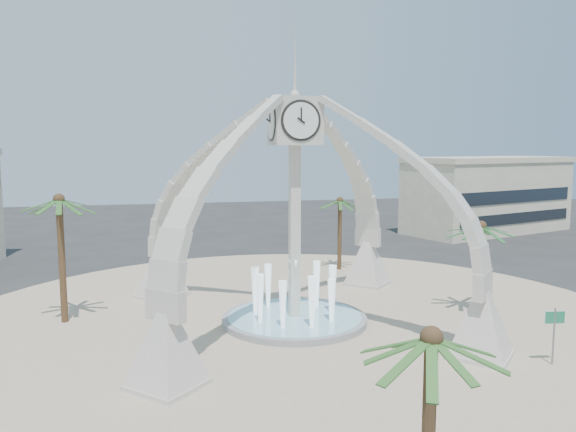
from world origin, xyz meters
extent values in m
plane|color=#282828|center=(0.00, 0.00, 0.00)|extent=(140.00, 140.00, 0.00)
cylinder|color=tan|center=(0.00, 0.00, 0.03)|extent=(40.00, 40.00, 0.06)
cube|color=#BAB2A5|center=(0.00, 0.00, 4.90)|extent=(0.55, 0.55, 9.80)
cube|color=#BAB2A5|center=(0.00, 0.00, 11.05)|extent=(2.50, 2.50, 2.50)
cone|color=#BAB2A5|center=(0.00, 0.00, 14.30)|extent=(0.20, 0.20, 4.00)
cylinder|color=white|center=(0.00, -1.29, 11.05)|extent=(1.84, 0.04, 1.84)
pyramid|color=#BAB2A5|center=(7.07, 7.07, 1.60)|extent=(3.80, 3.80, 3.20)
pyramid|color=#BAB2A5|center=(-7.07, 7.07, 1.60)|extent=(3.80, 3.80, 3.20)
pyramid|color=#BAB2A5|center=(-7.07, -7.07, 1.60)|extent=(3.80, 3.80, 3.20)
pyramid|color=#BAB2A5|center=(7.07, -7.07, 1.60)|extent=(3.80, 3.80, 3.20)
cylinder|color=#969699|center=(0.00, 0.00, 0.20)|extent=(8.00, 8.00, 0.40)
cylinder|color=#97D4E1|center=(0.00, 0.00, 0.42)|extent=(7.40, 7.40, 0.04)
cone|color=white|center=(0.00, 0.00, 2.02)|extent=(0.60, 0.60, 3.20)
cube|color=beige|center=(30.00, 28.00, 4.00)|extent=(21.49, 13.79, 8.00)
cube|color=beige|center=(30.00, 28.00, 8.30)|extent=(21.87, 14.17, 0.60)
cylinder|color=brown|center=(10.84, -0.87, 2.67)|extent=(0.35, 0.35, 5.33)
cylinder|color=brown|center=(-12.41, 3.05, 3.51)|extent=(0.37, 0.37, 7.01)
cylinder|color=brown|center=(6.80, 12.40, 2.84)|extent=(0.33, 0.33, 5.68)
cylinder|color=slate|center=(9.71, -8.60, 1.33)|extent=(0.08, 0.08, 2.65)
cube|color=#1B6F4A|center=(9.71, -8.60, 2.23)|extent=(0.90, 0.17, 0.53)
cube|color=white|center=(9.71, -8.60, 2.23)|extent=(0.97, 0.16, 0.60)
camera|label=1|loc=(-7.37, -29.24, 9.69)|focal=35.00mm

